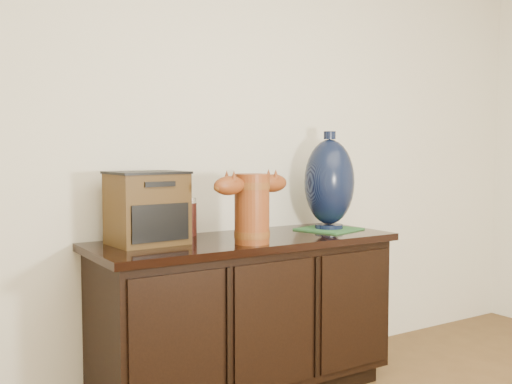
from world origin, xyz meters
TOP-DOWN VIEW (x-y plane):
  - sideboard at (0.00, 2.23)m, footprint 1.46×0.56m
  - terracotta_vessel at (-0.06, 2.07)m, footprint 0.44×0.19m
  - tv_radio at (-0.46, 2.30)m, footprint 0.34×0.28m
  - green_mat at (0.52, 2.24)m, footprint 0.33×0.33m
  - lamp_base at (0.52, 2.24)m, footprint 0.32×0.32m
  - spray_can at (-0.18, 2.44)m, footprint 0.06×0.06m

SIDE VIEW (x-z plane):
  - sideboard at x=0.00m, z-range 0.01..0.76m
  - green_mat at x=0.52m, z-range 0.76..0.76m
  - spray_can at x=-0.18m, z-range 0.75..0.94m
  - tv_radio at x=-0.46m, z-range 0.75..1.08m
  - terracotta_vessel at x=-0.06m, z-range 0.77..1.08m
  - lamp_base at x=0.52m, z-range 0.75..1.25m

